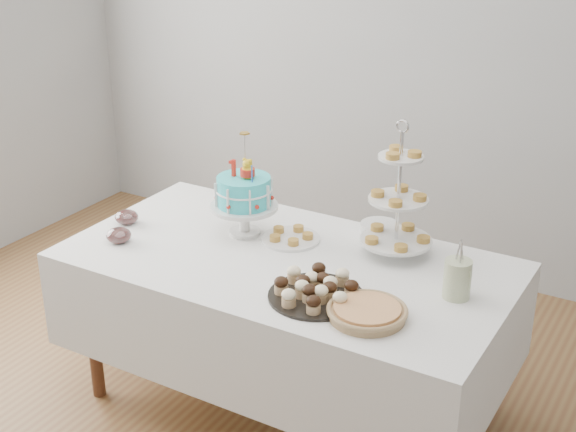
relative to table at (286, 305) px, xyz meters
The scene contains 11 objects.
walls 0.86m from the table, 90.00° to the right, with size 5.04×4.04×2.70m.
table is the anchor object (origin of this frame).
birthday_cake 0.48m from the table, 157.16° to the left, with size 0.31×0.31×0.47m.
cupcake_tray 0.45m from the table, 40.81° to the right, with size 0.38×0.38×0.09m.
pie 0.64m from the table, 28.60° to the right, with size 0.31×0.31×0.05m.
tiered_stand 0.68m from the table, 35.66° to the left, with size 0.31×0.31×0.61m.
plate_stack 0.54m from the table, 57.44° to the left, with size 0.18×0.18×0.07m.
pastry_plate 0.31m from the table, 114.46° to the left, with size 0.27×0.27×0.04m.
jam_bowl_a 0.81m from the table, 162.33° to the right, with size 0.11×0.11×0.07m.
jam_bowl_b 0.88m from the table, behind, with size 0.11×0.11×0.07m.
utensil_pitcher 0.81m from the table, ahead, with size 0.11×0.11×0.24m.
Camera 1 is at (1.56, -2.36, 2.30)m, focal length 50.00 mm.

